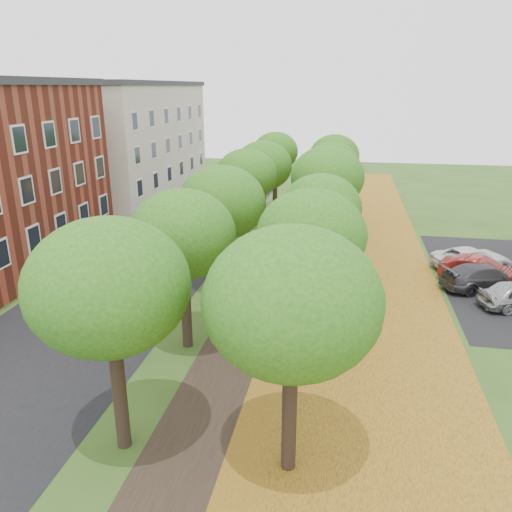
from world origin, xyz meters
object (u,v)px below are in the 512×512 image
at_px(car_red, 482,271).
at_px(car_grey, 485,277).
at_px(bench, 266,321).
at_px(car_white, 472,259).

distance_m(car_red, car_grey, 0.78).
distance_m(bench, car_grey, 12.22).
bearing_deg(car_white, bench, 111.30).
distance_m(bench, car_white, 14.05).
bearing_deg(car_white, car_red, 158.71).
xyz_separation_m(car_red, car_white, (0.00, 2.23, -0.06)).
distance_m(car_grey, car_white, 3.01).
relative_size(car_red, car_grey, 0.91).
height_order(bench, car_red, car_red).
bearing_deg(car_red, car_white, 23.58).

